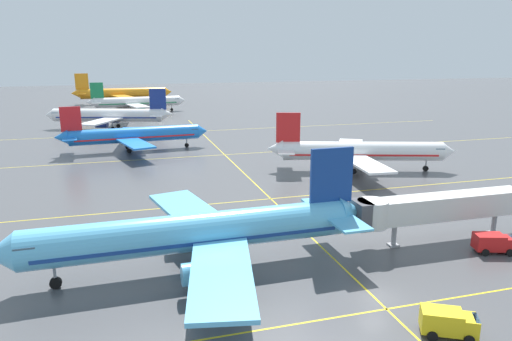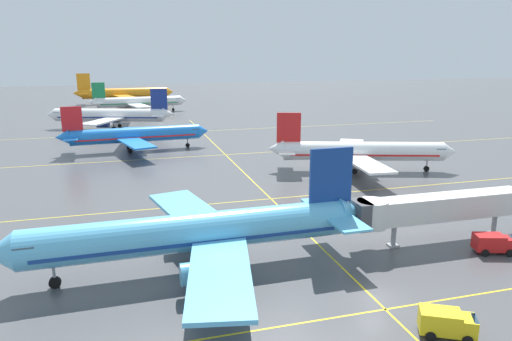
{
  "view_description": "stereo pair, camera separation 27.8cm",
  "coord_description": "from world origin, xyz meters",
  "px_view_note": "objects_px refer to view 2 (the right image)",
  "views": [
    {
      "loc": [
        -20.47,
        -33.11,
        21.11
      ],
      "look_at": [
        -3.49,
        25.87,
        5.59
      ],
      "focal_mm": 32.88,
      "sensor_mm": 36.0,
      "label": 1
    },
    {
      "loc": [
        -20.2,
        -33.19,
        21.11
      ],
      "look_at": [
        -3.49,
        25.87,
        5.59
      ],
      "focal_mm": 32.88,
      "sensor_mm": 36.0,
      "label": 2
    }
  ],
  "objects_px": {
    "airliner_distant_taxiway": "(124,93)",
    "service_truck_catering": "(494,243)",
    "airliner_far_left_stand": "(111,115)",
    "airliner_far_right_stand": "(138,102)",
    "airliner_front_gate": "(197,232)",
    "airliner_third_row": "(134,135)",
    "service_truck_red_van": "(447,323)",
    "jet_bridge": "(429,208)",
    "airliner_second_row": "(360,151)"
  },
  "relations": [
    {
      "from": "airliner_far_right_stand",
      "to": "service_truck_catering",
      "type": "relative_size",
      "value": 7.84
    },
    {
      "from": "airliner_distant_taxiway",
      "to": "airliner_far_left_stand",
      "type": "bearing_deg",
      "value": -93.44
    },
    {
      "from": "airliner_front_gate",
      "to": "airliner_distant_taxiway",
      "type": "bearing_deg",
      "value": 91.92
    },
    {
      "from": "airliner_third_row",
      "to": "airliner_far_left_stand",
      "type": "height_order",
      "value": "airliner_far_left_stand"
    },
    {
      "from": "airliner_far_left_stand",
      "to": "service_truck_red_van",
      "type": "relative_size",
      "value": 7.93
    },
    {
      "from": "airliner_distant_taxiway",
      "to": "service_truck_catering",
      "type": "height_order",
      "value": "airliner_distant_taxiway"
    },
    {
      "from": "airliner_second_row",
      "to": "airliner_front_gate",
      "type": "bearing_deg",
      "value": -137.39
    },
    {
      "from": "airliner_front_gate",
      "to": "service_truck_red_van",
      "type": "relative_size",
      "value": 8.28
    },
    {
      "from": "airliner_second_row",
      "to": "service_truck_red_van",
      "type": "height_order",
      "value": "airliner_second_row"
    },
    {
      "from": "airliner_second_row",
      "to": "service_truck_catering",
      "type": "height_order",
      "value": "airliner_second_row"
    },
    {
      "from": "airliner_front_gate",
      "to": "airliner_distant_taxiway",
      "type": "xyz_separation_m",
      "value": [
        -5.5,
        163.96,
        0.41
      ]
    },
    {
      "from": "airliner_second_row",
      "to": "jet_bridge",
      "type": "relative_size",
      "value": 1.57
    },
    {
      "from": "airliner_second_row",
      "to": "airliner_far_left_stand",
      "type": "relative_size",
      "value": 0.94
    },
    {
      "from": "airliner_front_gate",
      "to": "airliner_third_row",
      "type": "distance_m",
      "value": 62.03
    },
    {
      "from": "airliner_third_row",
      "to": "airliner_far_right_stand",
      "type": "height_order",
      "value": "airliner_far_right_stand"
    },
    {
      "from": "airliner_third_row",
      "to": "service_truck_catering",
      "type": "xyz_separation_m",
      "value": [
        35.55,
        -66.63,
        -2.3
      ]
    },
    {
      "from": "airliner_far_left_stand",
      "to": "jet_bridge",
      "type": "distance_m",
      "value": 101.63
    },
    {
      "from": "airliner_second_row",
      "to": "airliner_far_left_stand",
      "type": "xyz_separation_m",
      "value": [
        -44.37,
        62.98,
        0.23
      ]
    },
    {
      "from": "airliner_third_row",
      "to": "airliner_distant_taxiway",
      "type": "bearing_deg",
      "value": 90.72
    },
    {
      "from": "airliner_third_row",
      "to": "airliner_front_gate",
      "type": "bearing_deg",
      "value": -86.11
    },
    {
      "from": "airliner_front_gate",
      "to": "airliner_far_right_stand",
      "type": "bearing_deg",
      "value": 90.37
    },
    {
      "from": "airliner_far_right_stand",
      "to": "airliner_front_gate",
      "type": "bearing_deg",
      "value": -89.63
    },
    {
      "from": "airliner_far_left_stand",
      "to": "service_truck_catering",
      "type": "relative_size",
      "value": 7.97
    },
    {
      "from": "airliner_distant_taxiway",
      "to": "jet_bridge",
      "type": "distance_m",
      "value": 167.17
    },
    {
      "from": "airliner_front_gate",
      "to": "airliner_far_right_stand",
      "type": "relative_size",
      "value": 1.06
    },
    {
      "from": "airliner_front_gate",
      "to": "service_truck_catering",
      "type": "distance_m",
      "value": 31.82
    },
    {
      "from": "airliner_third_row",
      "to": "airliner_far_left_stand",
      "type": "relative_size",
      "value": 0.92
    },
    {
      "from": "airliner_third_row",
      "to": "service_truck_red_van",
      "type": "bearing_deg",
      "value": -75.22
    },
    {
      "from": "airliner_third_row",
      "to": "service_truck_catering",
      "type": "height_order",
      "value": "airliner_third_row"
    },
    {
      "from": "service_truck_catering",
      "to": "airliner_distant_taxiway",
      "type": "bearing_deg",
      "value": 102.32
    },
    {
      "from": "airliner_third_row",
      "to": "service_truck_red_van",
      "type": "height_order",
      "value": "airliner_third_row"
    },
    {
      "from": "airliner_second_row",
      "to": "service_truck_red_van",
      "type": "distance_m",
      "value": 51.83
    },
    {
      "from": "service_truck_red_van",
      "to": "service_truck_catering",
      "type": "relative_size",
      "value": 1.01
    },
    {
      "from": "airliner_front_gate",
      "to": "service_truck_red_van",
      "type": "bearing_deg",
      "value": -45.06
    },
    {
      "from": "airliner_third_row",
      "to": "jet_bridge",
      "type": "distance_m",
      "value": 69.11
    },
    {
      "from": "airliner_far_right_stand",
      "to": "service_truck_red_van",
      "type": "distance_m",
      "value": 149.73
    },
    {
      "from": "airliner_second_row",
      "to": "airliner_third_row",
      "type": "height_order",
      "value": "airliner_second_row"
    },
    {
      "from": "airliner_third_row",
      "to": "airliner_far_left_stand",
      "type": "xyz_separation_m",
      "value": [
        -5.44,
        33.04,
        0.38
      ]
    },
    {
      "from": "service_truck_red_van",
      "to": "jet_bridge",
      "type": "height_order",
      "value": "jet_bridge"
    },
    {
      "from": "airliner_far_left_stand",
      "to": "service_truck_catering",
      "type": "height_order",
      "value": "airliner_far_left_stand"
    },
    {
      "from": "airliner_far_left_stand",
      "to": "airliner_distant_taxiway",
      "type": "distance_m",
      "value": 69.16
    },
    {
      "from": "airliner_front_gate",
      "to": "airliner_far_right_stand",
      "type": "xyz_separation_m",
      "value": [
        -0.85,
        132.19,
        -0.24
      ]
    },
    {
      "from": "airliner_far_right_stand",
      "to": "service_truck_catering",
      "type": "bearing_deg",
      "value": -76.77
    },
    {
      "from": "airliner_far_left_stand",
      "to": "airliner_far_right_stand",
      "type": "distance_m",
      "value": 38.3
    },
    {
      "from": "airliner_far_left_stand",
      "to": "airliner_third_row",
      "type": "bearing_deg",
      "value": -80.66
    },
    {
      "from": "airliner_far_right_stand",
      "to": "service_truck_catering",
      "type": "height_order",
      "value": "airliner_far_right_stand"
    },
    {
      "from": "service_truck_catering",
      "to": "jet_bridge",
      "type": "xyz_separation_m",
      "value": [
        -5.16,
        4.57,
        2.88
      ]
    },
    {
      "from": "airliner_front_gate",
      "to": "service_truck_catering",
      "type": "height_order",
      "value": "airliner_front_gate"
    },
    {
      "from": "airliner_second_row",
      "to": "airliner_distant_taxiway",
      "type": "bearing_deg",
      "value": 106.94
    },
    {
      "from": "airliner_front_gate",
      "to": "airliner_far_left_stand",
      "type": "distance_m",
      "value": 95.41
    }
  ]
}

